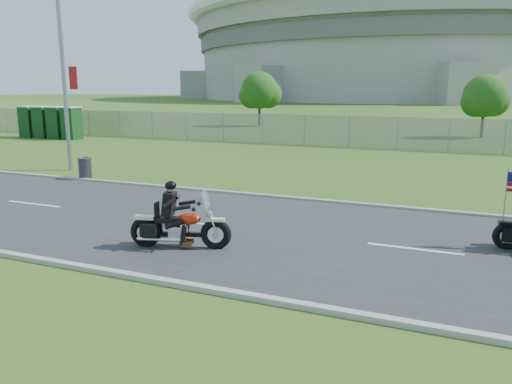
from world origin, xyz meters
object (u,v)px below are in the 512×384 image
at_px(porta_toilet_a, 72,124).
at_px(motorcycle_lead, 179,227).
at_px(porta_toilet_b, 57,123).
at_px(porta_toilet_d, 29,122).
at_px(streetlight, 65,45).
at_px(porta_toilet_c, 43,123).
at_px(trash_can, 85,169).

xyz_separation_m(porta_toilet_a, motorcycle_lead, (20.76, -19.01, -0.62)).
distance_m(porta_toilet_b, porta_toilet_d, 2.80).
bearing_deg(porta_toilet_d, streetlight, -37.17).
relative_size(porta_toilet_a, porta_toilet_c, 1.00).
height_order(porta_toilet_c, motorcycle_lead, porta_toilet_c).
bearing_deg(motorcycle_lead, streetlight, 125.70).
bearing_deg(porta_toilet_b, streetlight, -43.35).
relative_size(streetlight, trash_can, 11.11).
bearing_deg(motorcycle_lead, porta_toilet_b, 122.53).
xyz_separation_m(porta_toilet_b, porta_toilet_d, (-2.80, 0.00, 0.00)).
bearing_deg(porta_toilet_c, porta_toilet_b, 0.00).
relative_size(streetlight, porta_toilet_b, 4.35).
distance_m(streetlight, trash_can, 6.02).
relative_size(streetlight, motorcycle_lead, 4.14).
relative_size(porta_toilet_b, porta_toilet_d, 1.00).
xyz_separation_m(porta_toilet_a, porta_toilet_b, (-1.40, 0.00, 0.00)).
bearing_deg(porta_toilet_d, porta_toilet_b, 0.00).
bearing_deg(porta_toilet_b, porta_toilet_d, 180.00).
bearing_deg(porta_toilet_a, streetlight, -47.09).
distance_m(porta_toilet_c, motorcycle_lead, 30.28).
height_order(streetlight, porta_toilet_c, streetlight).
bearing_deg(streetlight, trash_can, -39.11).
bearing_deg(trash_can, streetlight, 140.89).
distance_m(porta_toilet_a, porta_toilet_d, 4.20).
xyz_separation_m(motorcycle_lead, trash_can, (-8.38, 6.31, -0.08)).
bearing_deg(porta_toilet_b, motorcycle_lead, -40.62).
distance_m(motorcycle_lead, trash_can, 10.49).
height_order(porta_toilet_b, porta_toilet_d, same).
distance_m(porta_toilet_d, motorcycle_lead, 31.39).
xyz_separation_m(streetlight, porta_toilet_b, (-11.42, 10.78, -4.49)).
xyz_separation_m(porta_toilet_b, trash_can, (13.78, -12.70, -0.70)).
bearing_deg(porta_toilet_a, motorcycle_lead, -42.48).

